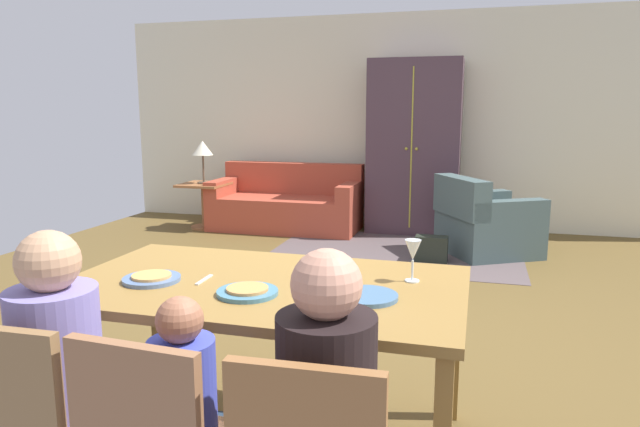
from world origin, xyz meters
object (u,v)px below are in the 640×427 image
Objects in this scene: armchair at (484,224)px; plate_near_woman at (367,296)px; dining_table at (264,297)px; dining_chair_man at (31,426)px; handbag at (431,249)px; wine_glass at (413,252)px; plate_near_man at (152,279)px; person_man at (67,394)px; armoire at (414,147)px; plate_near_child at (247,292)px; couch at (287,205)px; side_table at (204,199)px; table_lamp at (203,150)px.

plate_near_woman is at bearing -97.00° from armchair.
dining_table is at bearing -103.95° from armchair.
handbag is (0.94, 4.28, -0.36)m from dining_chair_man.
handbag is (-0.16, 3.24, -0.76)m from wine_glass.
plate_near_man is at bearing -109.78° from armchair.
person_man reaches higher than plate_near_man.
armoire is 6.56× the size of handbag.
armchair is at bearing 43.18° from handbag.
couch is (-1.46, 4.76, -0.47)m from plate_near_child.
armchair is 2.02× the size of side_table.
person_man is 5.36m from couch.
dining_table is 9.31× the size of wine_glass.
armoire reaches higher than armchair.
table_lamp reaches higher than plate_near_child.
handbag is at bearing 75.14° from plate_near_man.
armoire is (0.11, 4.83, 0.36)m from dining_table.
table_lamp reaches higher than couch.
wine_glass is 0.58× the size of handbag.
plate_near_child is 0.46× the size of table_lamp.
dining_chair_man reaches higher than plate_near_man.
couch is at bearing 107.04° from plate_near_child.
plate_near_man is at bearing -164.74° from wine_glass.
plate_near_man is 0.48m from plate_near_child.
person_man is 5.57m from armoire.
couch is 3.20× the size of side_table.
person_man is 2.05× the size of table_lamp.
side_table is (-2.00, 5.01, -0.14)m from person_man.
couch reaches higher than dining_table.
dining_table is at bearing -60.12° from table_lamp.
plate_near_man is at bearing -65.69° from side_table.
dining_chair_man is 1.61× the size of table_lamp.
armoire is 2.72m from side_table.
plate_near_child is 0.43× the size of side_table.
person_man is 0.53× the size of armoire.
armchair is (1.44, 4.75, -0.17)m from dining_chair_man.
person_man is 4.80m from armchair.
plate_near_woman is at bearing -67.53° from couch.
wine_glass is at bearing 62.27° from plate_near_woman.
wine_glass is 4.68m from armoire.
dining_table is 0.93× the size of couch.
side_table is at bearing 111.82° from person_man.
plate_near_woman is 0.46× the size of table_lamp.
plate_near_man is at bearing 89.89° from person_man.
wine_glass is 0.32× the size of side_table.
plate_near_man reaches higher than side_table.
dining_chair_man reaches higher than dining_table.
dining_chair_man is 5.56m from side_table.
dining_table is at bearing 90.00° from plate_near_child.
armoire is at bearing 88.77° from plate_near_child.
person_man reaches higher than wine_glass.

